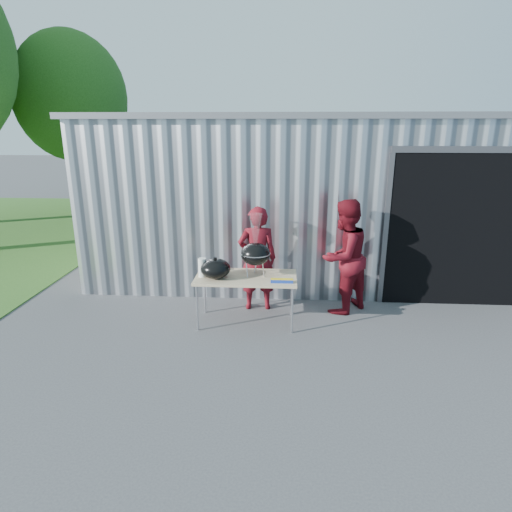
# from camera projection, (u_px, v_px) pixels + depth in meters

# --- Properties ---
(ground) EXTENTS (80.00, 80.00, 0.00)m
(ground) POSITION_uv_depth(u_px,v_px,m) (253.00, 346.00, 5.86)
(ground) COLOR #434346
(building) EXTENTS (8.20, 6.20, 3.10)m
(building) POSITION_uv_depth(u_px,v_px,m) (307.00, 188.00, 9.74)
(building) COLOR silver
(building) RESTS_ON ground
(tree_far) EXTENTS (3.52, 3.52, 5.82)m
(tree_far) POSITION_uv_depth(u_px,v_px,m) (71.00, 98.00, 13.75)
(tree_far) COLOR #442D19
(tree_far) RESTS_ON ground
(folding_table) EXTENTS (1.50, 0.75, 0.75)m
(folding_table) POSITION_uv_depth(u_px,v_px,m) (246.00, 279.00, 6.37)
(folding_table) COLOR tan
(folding_table) RESTS_ON ground
(kettle_grill) EXTENTS (0.45, 0.45, 0.94)m
(kettle_grill) POSITION_uv_depth(u_px,v_px,m) (255.00, 249.00, 6.26)
(kettle_grill) COLOR black
(kettle_grill) RESTS_ON folding_table
(grill_lid) EXTENTS (0.44, 0.44, 0.32)m
(grill_lid) POSITION_uv_depth(u_px,v_px,m) (216.00, 269.00, 6.25)
(grill_lid) COLOR black
(grill_lid) RESTS_ON folding_table
(paper_towels) EXTENTS (0.12, 0.12, 0.28)m
(paper_towels) POSITION_uv_depth(u_px,v_px,m) (202.00, 267.00, 6.31)
(paper_towels) COLOR white
(paper_towels) RESTS_ON folding_table
(white_tub) EXTENTS (0.20, 0.15, 0.10)m
(white_tub) POSITION_uv_depth(u_px,v_px,m) (212.00, 267.00, 6.61)
(white_tub) COLOR white
(white_tub) RESTS_ON folding_table
(foil_box) EXTENTS (0.32, 0.05, 0.06)m
(foil_box) POSITION_uv_depth(u_px,v_px,m) (282.00, 281.00, 6.08)
(foil_box) COLOR navy
(foil_box) RESTS_ON folding_table
(person_cook) EXTENTS (0.66, 0.47, 1.70)m
(person_cook) POSITION_uv_depth(u_px,v_px,m) (257.00, 259.00, 6.87)
(person_cook) COLOR #5D0D16
(person_cook) RESTS_ON ground
(person_bystander) EXTENTS (1.12, 1.11, 1.83)m
(person_bystander) POSITION_uv_depth(u_px,v_px,m) (344.00, 257.00, 6.75)
(person_bystander) COLOR #5D0D16
(person_bystander) RESTS_ON ground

